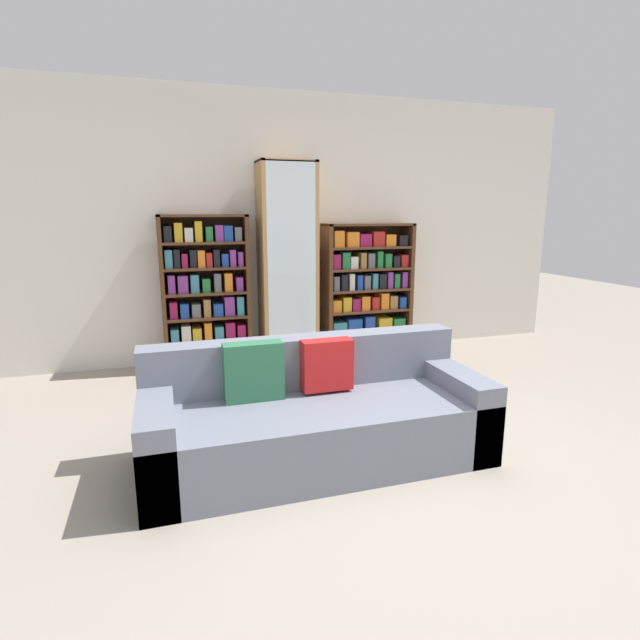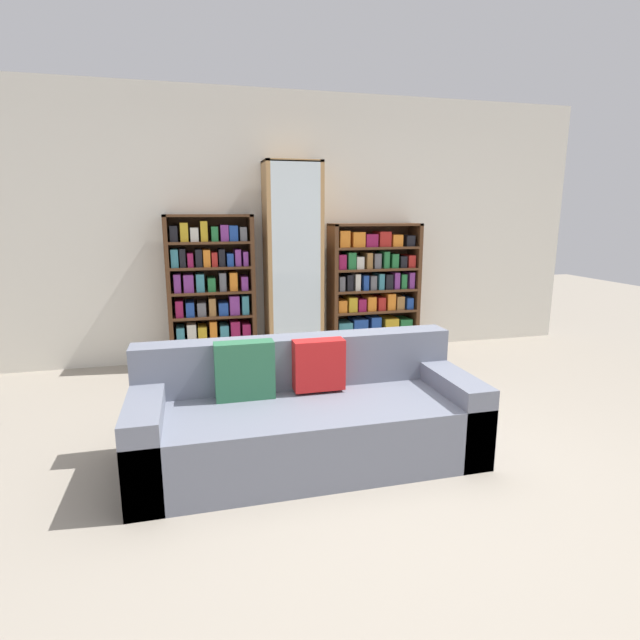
% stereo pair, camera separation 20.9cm
% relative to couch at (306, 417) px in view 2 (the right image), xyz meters
% --- Properties ---
extents(ground_plane, '(16.00, 16.00, 0.00)m').
position_rel_couch_xyz_m(ground_plane, '(0.40, -0.40, -0.26)').
color(ground_plane, gray).
extents(wall_back, '(6.52, 0.06, 2.70)m').
position_rel_couch_xyz_m(wall_back, '(0.40, 2.37, 1.09)').
color(wall_back, silver).
rests_on(wall_back, ground).
extents(couch, '(2.08, 0.82, 0.75)m').
position_rel_couch_xyz_m(couch, '(0.00, 0.00, 0.00)').
color(couch, slate).
rests_on(couch, ground).
extents(bookshelf_left, '(0.84, 0.32, 1.49)m').
position_rel_couch_xyz_m(bookshelf_left, '(-0.46, 2.17, 0.47)').
color(bookshelf_left, '#4C2D19').
rests_on(bookshelf_left, ground).
extents(display_cabinet, '(0.56, 0.36, 2.01)m').
position_rel_couch_xyz_m(display_cabinet, '(0.36, 2.15, 0.73)').
color(display_cabinet, '#AD7F4C').
rests_on(display_cabinet, ground).
extents(bookshelf_right, '(0.96, 0.32, 1.40)m').
position_rel_couch_xyz_m(bookshelf_right, '(1.23, 2.17, 0.42)').
color(bookshelf_right, '#4C2D19').
rests_on(bookshelf_right, ground).
extents(wine_bottle, '(0.09, 0.09, 0.36)m').
position_rel_couch_xyz_m(wine_bottle, '(0.73, 0.99, -0.12)').
color(wine_bottle, '#192333').
rests_on(wine_bottle, ground).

